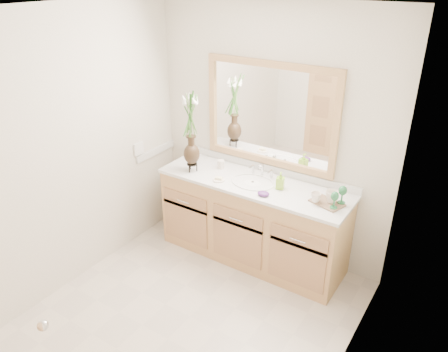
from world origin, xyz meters
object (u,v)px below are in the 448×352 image
Objects in this scene: soap_bottle at (280,181)px; tray at (327,203)px; flower_vase at (190,121)px; tumbler at (221,164)px.

soap_bottle is 0.46m from tray.
flower_vase is at bearing 172.64° from soap_bottle.
tray is (1.14, -0.10, -0.04)m from tumbler.
tray is (0.46, -0.04, -0.06)m from soap_bottle.
tray is at bearing -20.64° from soap_bottle.
flower_vase reaches higher than soap_bottle.
flower_vase is 1.43m from tray.
soap_bottle reaches higher than tray.
tumbler is 1.14m from tray.
soap_bottle is at bearing 8.79° from flower_vase.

